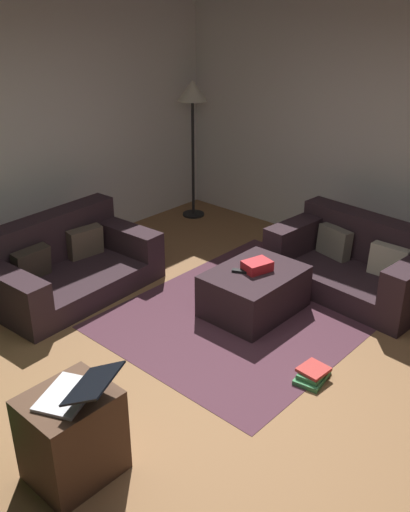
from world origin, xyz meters
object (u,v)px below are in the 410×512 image
Objects in this scene: tv_remote at (241,271)px; book_stack at (313,374)px; couch_left at (64,264)px; ottoman at (254,291)px; laptop at (77,391)px; corner_lamp at (192,101)px; couch_right at (357,263)px; gift_box at (257,266)px; side_table at (72,436)px.

tv_remote reaches higher than book_stack.
couch_left is 1.87m from ottoman.
laptop reaches higher than couch_left.
book_stack is at bearing -122.01° from corner_lamp.
couch_left is at bearing 46.71° from couch_right.
gift_box is 2.31m from laptop.
gift_box is 1.16m from book_stack.
laptop reaches higher than gift_box.
laptop is (-1.33, -2.09, 0.38)m from couch_left.
book_stack is at bearing -136.64° from tv_remote.
side_table reaches higher than tv_remote.
laptop is at bearing -168.58° from ottoman.
laptop is at bearing 168.45° from tv_remote.
couch_left is 1.90× the size of ottoman.
laptop reaches higher than book_stack.
couch_right is 2.84m from corner_lamp.
tv_remote is at bearing 13.99° from laptop.
laptop is (-2.13, -0.53, 0.22)m from tv_remote.
couch_right is 9.95× the size of tv_remote.
ottoman is at bearing 170.87° from gift_box.
couch_left is at bearing 57.48° from laptop.
corner_lamp is at bearing 56.10° from ottoman.
gift_box is 0.14× the size of corner_lamp.
couch_left is at bearing 119.33° from gift_box.
corner_lamp is (1.90, 3.04, 1.42)m from book_stack.
book_stack is (1.76, -0.57, -0.25)m from side_table.
book_stack is (-1.53, -0.49, -0.23)m from couch_right.
couch_right is 1.26m from tv_remote.
corner_lamp reaches higher than book_stack.
couch_left is 2.64m from book_stack.
book_stack is at bearing -117.62° from ottoman.
ottoman is 5.49× the size of tv_remote.
laptop is at bearing 54.02° from couch_left.
corner_lamp reaches higher than tv_remote.
gift_box reaches higher than book_stack.
tv_remote is 2.21m from laptop.
tv_remote is at bearing 68.37° from couch_right.
couch_left is at bearing -169.02° from corner_lamp.
book_stack is 3.86m from corner_lamp.
side_table is (-2.16, -0.47, -0.13)m from tv_remote.
gift_box is at bearing 9.60° from side_table.
corner_lamp is (3.64, 2.54, 0.82)m from laptop.
couch_left is 2.51m from laptop.
ottoman is 0.25m from tv_remote.
ottoman is 1.51× the size of side_table.
tv_remote is 2.71m from corner_lamp.
couch_right is at bearing -24.41° from ottoman.
laptop reaches higher than couch_right.
couch_right is 6.53× the size of gift_box.
corner_lamp is at bearing -172.48° from couch_left.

